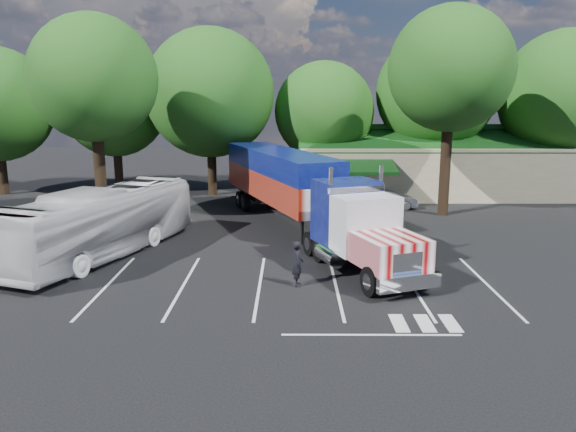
{
  "coord_description": "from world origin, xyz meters",
  "views": [
    {
      "loc": [
        1.31,
        -28.42,
        7.75
      ],
      "look_at": [
        1.17,
        -1.39,
        2.0
      ],
      "focal_mm": 35.0,
      "sensor_mm": 36.0,
      "label": 1
    }
  ],
  "objects_px": {
    "woman": "(298,264)",
    "silver_sedan": "(388,200)",
    "bicycle": "(357,213)",
    "tour_bus": "(102,222)",
    "semi_truck": "(296,187)"
  },
  "relations": [
    {
      "from": "semi_truck",
      "to": "woman",
      "type": "distance_m",
      "value": 9.85
    },
    {
      "from": "semi_truck",
      "to": "tour_bus",
      "type": "height_order",
      "value": "semi_truck"
    },
    {
      "from": "semi_truck",
      "to": "woman",
      "type": "relative_size",
      "value": 11.51
    },
    {
      "from": "woman",
      "to": "bicycle",
      "type": "distance_m",
      "value": 13.18
    },
    {
      "from": "woman",
      "to": "tour_bus",
      "type": "relative_size",
      "value": 0.16
    },
    {
      "from": "silver_sedan",
      "to": "bicycle",
      "type": "bearing_deg",
      "value": 143.08
    },
    {
      "from": "bicycle",
      "to": "silver_sedan",
      "type": "bearing_deg",
      "value": 53.78
    },
    {
      "from": "bicycle",
      "to": "tour_bus",
      "type": "relative_size",
      "value": 0.16
    },
    {
      "from": "woman",
      "to": "silver_sedan",
      "type": "xyz_separation_m",
      "value": [
        6.57,
        16.5,
        -0.29
      ]
    },
    {
      "from": "woman",
      "to": "tour_bus",
      "type": "distance_m",
      "value": 10.57
    },
    {
      "from": "woman",
      "to": "silver_sedan",
      "type": "distance_m",
      "value": 17.76
    },
    {
      "from": "semi_truck",
      "to": "woman",
      "type": "height_order",
      "value": "semi_truck"
    },
    {
      "from": "bicycle",
      "to": "semi_truck",
      "type": "bearing_deg",
      "value": -145.52
    },
    {
      "from": "woman",
      "to": "tour_bus",
      "type": "bearing_deg",
      "value": 63.97
    },
    {
      "from": "tour_bus",
      "to": "silver_sedan",
      "type": "height_order",
      "value": "tour_bus"
    }
  ]
}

